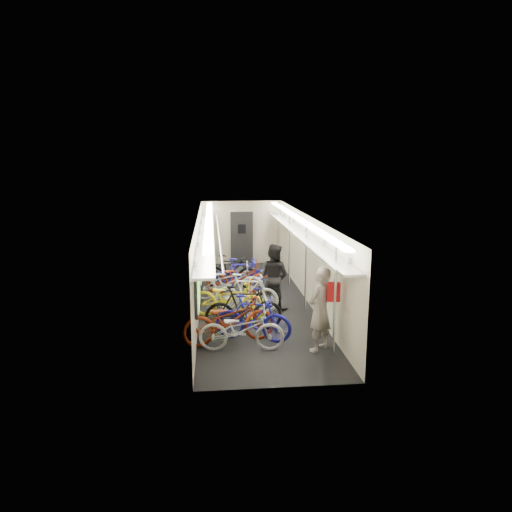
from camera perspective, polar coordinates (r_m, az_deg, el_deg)
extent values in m
plane|color=black|center=(12.82, -0.28, -5.72)|extent=(10.00, 10.00, 0.00)
plane|color=white|center=(12.32, -0.30, 5.00)|extent=(10.00, 10.00, 0.00)
plane|color=beige|center=(12.47, -7.17, -0.60)|extent=(0.00, 10.00, 10.00)
plane|color=beige|center=(12.74, 6.44, -0.33)|extent=(0.00, 10.00, 10.00)
plane|color=beige|center=(17.42, -1.81, 2.96)|extent=(3.00, 0.00, 3.00)
plane|color=beige|center=(7.73, 3.16, -8.20)|extent=(3.00, 0.00, 3.00)
cube|color=black|center=(9.35, -7.43, -4.43)|extent=(0.06, 1.10, 0.80)
cube|color=#7FE062|center=(9.35, -7.18, -4.42)|extent=(0.02, 0.96, 0.66)
cube|color=black|center=(11.49, -7.10, -1.41)|extent=(0.06, 1.10, 0.80)
cube|color=#7FE062|center=(11.48, -6.90, -1.40)|extent=(0.02, 0.96, 0.66)
cube|color=black|center=(13.64, -6.88, 0.67)|extent=(0.06, 1.10, 0.80)
cube|color=#7FE062|center=(13.64, -6.71, 0.67)|extent=(0.02, 0.96, 0.66)
cube|color=black|center=(15.80, -6.72, 2.17)|extent=(0.06, 1.10, 0.80)
cube|color=#7FE062|center=(15.80, -6.57, 2.17)|extent=(0.02, 0.96, 0.66)
cube|color=yellow|center=(10.40, -7.20, -2.49)|extent=(0.02, 0.22, 0.30)
cube|color=yellow|center=(12.55, -6.94, -0.06)|extent=(0.02, 0.22, 0.30)
cube|color=yellow|center=(14.71, -6.76, 1.67)|extent=(0.02, 0.22, 0.30)
cube|color=black|center=(17.40, -1.79, 2.27)|extent=(0.85, 0.08, 2.00)
cube|color=#999BA0|center=(12.34, -6.23, 2.69)|extent=(0.40, 9.70, 0.05)
cube|color=#999BA0|center=(12.57, 5.53, 2.87)|extent=(0.40, 9.70, 0.05)
cylinder|color=silver|center=(12.32, -4.70, 3.18)|extent=(0.04, 9.70, 0.04)
cylinder|color=silver|center=(12.50, 4.06, 3.30)|extent=(0.04, 9.70, 0.04)
cube|color=white|center=(12.28, -5.90, 4.63)|extent=(0.18, 9.60, 0.04)
cube|color=white|center=(12.50, 5.21, 4.77)|extent=(0.18, 9.60, 0.04)
cylinder|color=silver|center=(9.10, 9.84, -5.28)|extent=(0.05, 0.05, 2.38)
cylinder|color=silver|center=(11.73, 6.25, -1.36)|extent=(0.05, 0.05, 2.38)
cylinder|color=silver|center=(14.14, 4.20, 0.90)|extent=(0.05, 0.05, 2.38)
cylinder|color=silver|center=(16.57, 2.74, 2.50)|extent=(0.05, 0.05, 2.38)
imported|color=#ADACB1|center=(9.47, -1.82, -9.15)|extent=(1.80, 0.75, 0.92)
imported|color=#1B1996|center=(9.95, -0.39, -7.79)|extent=(1.77, 1.04, 1.03)
imported|color=maroon|center=(9.83, -3.35, -7.94)|extent=(2.14, 1.13, 1.07)
imported|color=black|center=(10.53, -1.55, -6.53)|extent=(1.80, 0.51, 1.08)
imported|color=yellow|center=(11.42, -3.46, -5.30)|extent=(2.02, 1.28, 1.00)
imported|color=white|center=(11.86, -1.18, -4.62)|extent=(1.75, 0.84, 1.01)
imported|color=#A6A6AB|center=(12.86, -3.53, -3.21)|extent=(2.07, 0.83, 1.07)
imported|color=#1F1A9D|center=(13.65, -1.81, -2.38)|extent=(1.75, 0.55, 1.04)
imported|color=maroon|center=(13.38, -2.17, -2.76)|extent=(1.96, 0.85, 1.00)
imported|color=black|center=(14.08, -3.15, -1.95)|extent=(1.80, 0.97, 1.04)
imported|color=gray|center=(9.45, 7.99, -6.61)|extent=(0.76, 0.75, 1.76)
imported|color=black|center=(11.99, 2.19, -2.61)|extent=(1.08, 1.03, 1.75)
cube|color=red|center=(9.28, 9.66, -4.44)|extent=(0.28, 0.17, 0.38)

